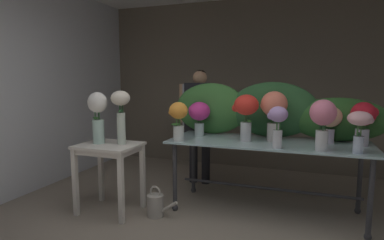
% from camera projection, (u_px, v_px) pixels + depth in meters
% --- Properties ---
extents(ground_plane, '(7.47, 7.47, 0.00)m').
position_uv_depth(ground_plane, '(227.00, 201.00, 3.88)').
color(ground_plane, gray).
extents(wall_back, '(5.19, 0.12, 2.80)m').
position_uv_depth(wall_back, '(252.00, 85.00, 5.28)').
color(wall_back, '#706656').
rests_on(wall_back, ground).
extents(wall_left, '(0.12, 3.51, 2.80)m').
position_uv_depth(wall_left, '(55.00, 86.00, 4.57)').
color(wall_left, silver).
rests_on(wall_left, ground).
extents(display_table_glass, '(2.16, 0.83, 0.82)m').
position_uv_depth(display_table_glass, '(267.00, 152.00, 3.48)').
color(display_table_glass, '#A7C9CF').
rests_on(display_table_glass, ground).
extents(side_table_white, '(0.66, 0.54, 0.78)m').
position_uv_depth(side_table_white, '(109.00, 155.00, 3.50)').
color(side_table_white, silver).
rests_on(side_table_white, ground).
extents(florist, '(0.62, 0.24, 1.63)m').
position_uv_depth(florist, '(200.00, 114.00, 4.46)').
color(florist, '#232328').
rests_on(florist, ground).
extents(foliage_backdrop, '(2.45, 0.31, 0.65)m').
position_uv_depth(foliage_backdrop, '(274.00, 112.00, 3.69)').
color(foliage_backdrop, '#387033').
rests_on(foliage_backdrop, display_table_glass).
extents(vase_coral_hydrangea, '(0.30, 0.29, 0.55)m').
position_uv_depth(vase_coral_hydrangea, '(274.00, 109.00, 3.45)').
color(vase_coral_hydrangea, silver).
rests_on(vase_coral_hydrangea, display_table_glass).
extents(vase_sunset_lilies, '(0.22, 0.21, 0.43)m').
position_uv_depth(vase_sunset_lilies, '(179.00, 117.00, 3.45)').
color(vase_sunset_lilies, silver).
rests_on(vase_sunset_lilies, display_table_glass).
extents(vase_lilac_ranunculus, '(0.20, 0.19, 0.42)m').
position_uv_depth(vase_lilac_ranunculus, '(278.00, 122.00, 3.09)').
color(vase_lilac_ranunculus, silver).
rests_on(vase_lilac_ranunculus, display_table_glass).
extents(vase_peach_snapdragons, '(0.24, 0.24, 0.40)m').
position_uv_depth(vase_peach_snapdragons, '(330.00, 120.00, 3.33)').
color(vase_peach_snapdragons, silver).
rests_on(vase_peach_snapdragons, display_table_glass).
extents(vase_scarlet_freesia, '(0.29, 0.27, 0.52)m').
position_uv_depth(vase_scarlet_freesia, '(246.00, 111.00, 3.43)').
color(vase_scarlet_freesia, silver).
rests_on(vase_scarlet_freesia, display_table_glass).
extents(vase_rosy_anemones, '(0.24, 0.24, 0.49)m').
position_uv_depth(vase_rosy_anemones, '(322.00, 118.00, 2.97)').
color(vase_rosy_anemones, silver).
rests_on(vase_rosy_anemones, display_table_glass).
extents(vase_magenta_stock, '(0.27, 0.26, 0.41)m').
position_uv_depth(vase_magenta_stock, '(199.00, 114.00, 3.77)').
color(vase_magenta_stock, silver).
rests_on(vase_magenta_stock, display_table_glass).
extents(vase_blush_dahlias, '(0.22, 0.21, 0.39)m').
position_uv_depth(vase_blush_dahlias, '(360.00, 125.00, 2.87)').
color(vase_blush_dahlias, silver).
rests_on(vase_blush_dahlias, display_table_glass).
extents(vase_crimson_roses, '(0.26, 0.24, 0.45)m').
position_uv_depth(vase_crimson_roses, '(363.00, 119.00, 3.21)').
color(vase_crimson_roses, silver).
rests_on(vase_crimson_roses, display_table_glass).
extents(vase_white_roses_tall, '(0.23, 0.21, 0.57)m').
position_uv_depth(vase_white_roses_tall, '(98.00, 113.00, 3.49)').
color(vase_white_roses_tall, silver).
rests_on(vase_white_roses_tall, side_table_white).
extents(vase_cream_lisianthus_tall, '(0.21, 0.21, 0.59)m').
position_uv_depth(vase_cream_lisianthus_tall, '(121.00, 110.00, 3.45)').
color(vase_cream_lisianthus_tall, silver).
rests_on(vase_cream_lisianthus_tall, side_table_white).
extents(watering_can, '(0.35, 0.18, 0.34)m').
position_uv_depth(watering_can, '(156.00, 205.00, 3.43)').
color(watering_can, '#B7B2A8').
rests_on(watering_can, ground).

